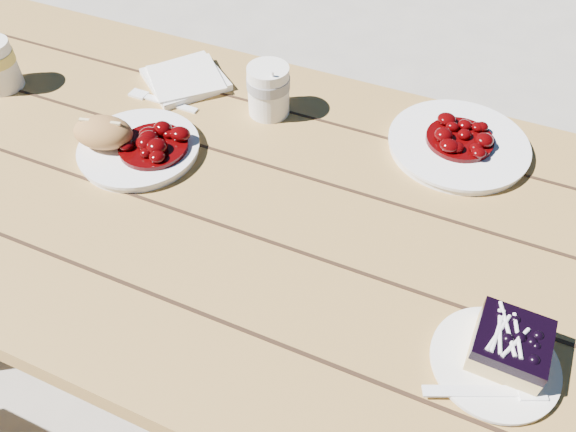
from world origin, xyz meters
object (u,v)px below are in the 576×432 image
at_px(second_plate, 458,145).
at_px(blueberry_cake, 510,345).
at_px(bread_roll, 103,132).
at_px(dessert_plate, 494,363).
at_px(picnic_table, 243,250).
at_px(main_plate, 139,149).
at_px(coffee_cup, 269,90).

bearing_deg(second_plate, blueberry_cake, -69.75).
height_order(bread_roll, dessert_plate, bread_roll).
bearing_deg(picnic_table, bread_roll, -179.60).
relative_size(picnic_table, bread_roll, 18.41).
bearing_deg(second_plate, main_plate, -155.13).
xyz_separation_m(coffee_cup, second_plate, (0.37, 0.04, -0.04)).
xyz_separation_m(blueberry_cake, second_plate, (-0.15, 0.40, -0.03)).
xyz_separation_m(picnic_table, bread_roll, (-0.26, -0.00, 0.21)).
bearing_deg(dessert_plate, picnic_table, 161.60).
bearing_deg(coffee_cup, picnic_table, -78.94).
distance_m(picnic_table, second_plate, 0.45).
bearing_deg(bread_roll, second_plate, 24.42).
xyz_separation_m(bread_roll, blueberry_cake, (0.74, -0.14, -0.01)).
distance_m(picnic_table, coffee_cup, 0.31).
relative_size(picnic_table, second_plate, 7.95).
xyz_separation_m(picnic_table, coffee_cup, (-0.04, 0.23, 0.21)).
distance_m(dessert_plate, blueberry_cake, 0.04).
distance_m(bread_roll, dessert_plate, 0.74).
relative_size(blueberry_cake, coffee_cup, 0.94).
xyz_separation_m(bread_roll, second_plate, (0.59, 0.27, -0.04)).
distance_m(picnic_table, main_plate, 0.27).
height_order(main_plate, coffee_cup, coffee_cup).
bearing_deg(main_plate, blueberry_cake, -12.95).
height_order(coffee_cup, second_plate, coffee_cup).
distance_m(main_plate, blueberry_cake, 0.70).
xyz_separation_m(blueberry_cake, coffee_cup, (-0.52, 0.36, 0.01)).
xyz_separation_m(dessert_plate, second_plate, (-0.14, 0.42, 0.00)).
bearing_deg(bread_roll, coffee_cup, 45.81).
relative_size(picnic_table, dessert_plate, 12.30).
bearing_deg(coffee_cup, dessert_plate, -36.85).
bearing_deg(main_plate, second_plate, 24.87).
relative_size(bread_roll, coffee_cup, 1.08).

